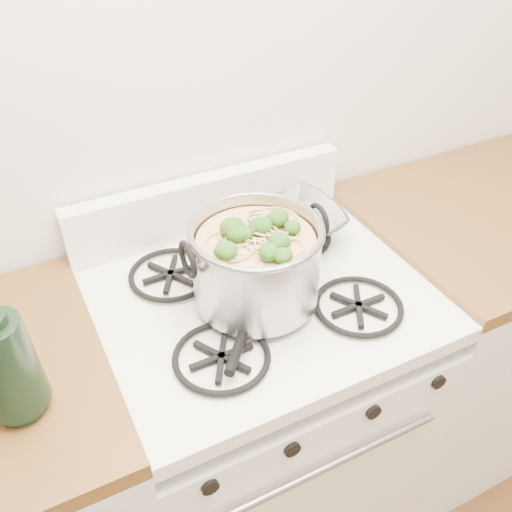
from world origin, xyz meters
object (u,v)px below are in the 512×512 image
object	(u,v)px
spatula	(258,290)
glass_bowl	(288,228)
stock_pot	(256,262)
bottle	(1,352)
gas_range	(261,416)

from	to	relation	value
spatula	glass_bowl	distance (m)	0.26
stock_pot	bottle	xyz separation A→B (m)	(-0.53, -0.08, 0.05)
glass_bowl	stock_pot	bearing A→B (deg)	-135.74
stock_pot	spatula	xyz separation A→B (m)	(0.01, 0.00, -0.08)
spatula	glass_bowl	bearing A→B (deg)	85.23
gas_range	glass_bowl	size ratio (longest dim) A/B	8.56
stock_pot	gas_range	bearing A→B (deg)	36.53
gas_range	stock_pot	xyz separation A→B (m)	(-0.03, -0.02, 0.58)
spatula	glass_bowl	world-z (taller)	glass_bowl
stock_pot	glass_bowl	size ratio (longest dim) A/B	2.98
glass_bowl	spatula	bearing A→B (deg)	-134.93
glass_bowl	bottle	bearing A→B (deg)	-159.69
spatula	glass_bowl	size ratio (longest dim) A/B	2.87
gas_range	glass_bowl	world-z (taller)	glass_bowl
glass_bowl	gas_range	bearing A→B (deg)	-134.66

